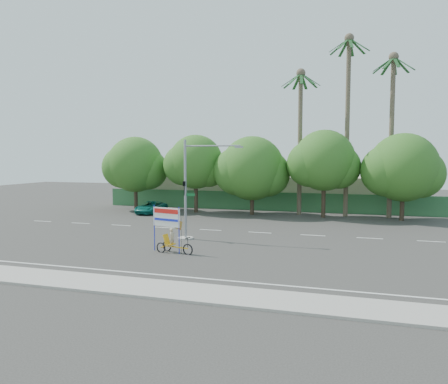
# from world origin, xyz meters

# --- Properties ---
(ground) EXTENTS (120.00, 120.00, 0.00)m
(ground) POSITION_xyz_m (0.00, 0.00, 0.00)
(ground) COLOR #33302D
(ground) RESTS_ON ground
(sidewalk_near) EXTENTS (50.00, 2.40, 0.12)m
(sidewalk_near) POSITION_xyz_m (0.00, -7.50, 0.06)
(sidewalk_near) COLOR gray
(sidewalk_near) RESTS_ON ground
(fence) EXTENTS (38.00, 0.08, 2.00)m
(fence) POSITION_xyz_m (0.00, 21.50, 1.00)
(fence) COLOR #336B3D
(fence) RESTS_ON ground
(building_left) EXTENTS (12.00, 8.00, 4.00)m
(building_left) POSITION_xyz_m (-10.00, 26.00, 2.00)
(building_left) COLOR beige
(building_left) RESTS_ON ground
(building_right) EXTENTS (14.00, 8.00, 3.60)m
(building_right) POSITION_xyz_m (8.00, 26.00, 1.80)
(building_right) COLOR beige
(building_right) RESTS_ON ground
(tree_far_left) EXTENTS (7.14, 6.00, 7.96)m
(tree_far_left) POSITION_xyz_m (-14.05, 18.00, 4.76)
(tree_far_left) COLOR #473828
(tree_far_left) RESTS_ON ground
(tree_left) EXTENTS (6.66, 5.60, 8.07)m
(tree_left) POSITION_xyz_m (-7.05, 18.00, 5.06)
(tree_left) COLOR #473828
(tree_left) RESTS_ON ground
(tree_center) EXTENTS (7.62, 6.40, 7.85)m
(tree_center) POSITION_xyz_m (-1.05, 18.00, 4.47)
(tree_center) COLOR #473828
(tree_center) RESTS_ON ground
(tree_right) EXTENTS (6.90, 5.80, 8.36)m
(tree_right) POSITION_xyz_m (5.95, 18.00, 5.24)
(tree_right) COLOR #473828
(tree_right) RESTS_ON ground
(tree_far_right) EXTENTS (7.38, 6.20, 7.94)m
(tree_far_right) POSITION_xyz_m (12.95, 18.00, 4.64)
(tree_far_right) COLOR #473828
(tree_far_right) RESTS_ON ground
(palm_tall) EXTENTS (3.73, 3.79, 17.45)m
(palm_tall) POSITION_xyz_m (8.00, 19.50, 10.46)
(palm_tall) COLOR #70604C
(palm_tall) RESTS_ON ground
(palm_mid) EXTENTS (3.73, 3.79, 15.45)m
(palm_mid) POSITION_xyz_m (12.00, 19.50, 9.40)
(palm_mid) COLOR #70604C
(palm_mid) RESTS_ON ground
(palm_short) EXTENTS (3.73, 3.79, 14.45)m
(palm_short) POSITION_xyz_m (3.50, 19.50, 8.86)
(palm_short) COLOR #70604C
(palm_short) RESTS_ON ground
(traffic_signal) EXTENTS (4.72, 1.10, 7.00)m
(traffic_signal) POSITION_xyz_m (-2.20, 3.98, 2.92)
(traffic_signal) COLOR gray
(traffic_signal) RESTS_ON ground
(trike_billboard) EXTENTS (2.86, 1.04, 2.87)m
(trike_billboard) POSITION_xyz_m (-1.72, -0.40, 1.15)
(trike_billboard) COLOR black
(trike_billboard) RESTS_ON ground
(pickup_truck) EXTENTS (2.05, 4.41, 1.22)m
(pickup_truck) POSITION_xyz_m (-11.14, 15.86, 0.61)
(pickup_truck) COLOR #0E685C
(pickup_truck) RESTS_ON ground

